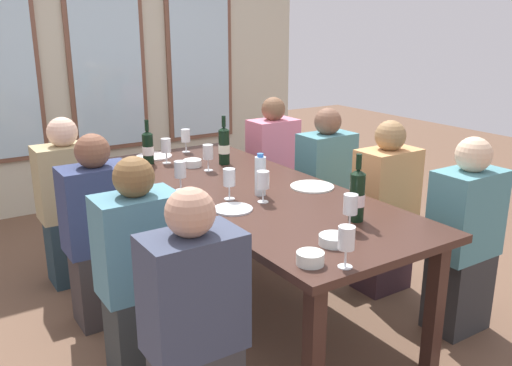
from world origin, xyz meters
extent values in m
plane|color=brown|center=(0.00, 0.00, 0.00)|extent=(12.00, 12.00, 0.00)
cube|color=beige|center=(0.00, 2.46, 1.45)|extent=(4.15, 0.06, 2.90)
cube|color=brown|center=(0.00, 2.41, 1.45)|extent=(0.72, 0.03, 1.88)
cube|color=silver|center=(0.00, 2.40, 1.45)|extent=(0.64, 0.01, 1.80)
cube|color=brown|center=(0.95, 2.41, 1.45)|extent=(0.72, 0.03, 1.88)
cube|color=silver|center=(0.95, 2.40, 1.45)|extent=(0.64, 0.01, 1.80)
cube|color=#3D251D|center=(0.00, 0.00, 0.72)|extent=(0.95, 2.37, 0.04)
cube|color=#3D251D|center=(-0.38, -1.09, 0.35)|extent=(0.07, 0.07, 0.70)
cube|color=#3D251D|center=(0.38, -1.09, 0.35)|extent=(0.07, 0.07, 0.70)
cube|color=#3D251D|center=(-0.38, 1.09, 0.35)|extent=(0.07, 0.07, 0.70)
cube|color=#3D251D|center=(0.38, 1.09, 0.35)|extent=(0.07, 0.07, 0.70)
cylinder|color=white|center=(-0.17, 1.02, 0.74)|extent=(0.26, 0.26, 0.01)
cylinder|color=white|center=(0.32, -0.19, 0.74)|extent=(0.26, 0.26, 0.01)
cylinder|color=white|center=(-0.28, -0.28, 0.74)|extent=(0.21, 0.21, 0.01)
cylinder|color=black|center=(0.15, -0.75, 0.86)|extent=(0.08, 0.07, 0.24)
cone|color=black|center=(0.15, -0.75, 0.99)|extent=(0.08, 0.07, 0.02)
cylinder|color=black|center=(0.15, -0.75, 1.04)|extent=(0.03, 0.03, 0.08)
cylinder|color=white|center=(0.15, -0.75, 0.85)|extent=(0.08, 0.08, 0.06)
cylinder|color=black|center=(-0.27, 0.86, 0.84)|extent=(0.07, 0.07, 0.21)
cone|color=black|center=(-0.27, 0.86, 0.96)|extent=(0.07, 0.07, 0.02)
cylinder|color=black|center=(-0.27, 0.86, 1.01)|extent=(0.03, 0.03, 0.08)
cylinder|color=white|center=(-0.27, 0.86, 0.83)|extent=(0.08, 0.08, 0.06)
cylinder|color=black|center=(0.16, 0.57, 0.86)|extent=(0.08, 0.07, 0.24)
cone|color=black|center=(0.16, 0.57, 0.99)|extent=(0.08, 0.07, 0.02)
cylinder|color=black|center=(0.16, 0.57, 1.04)|extent=(0.03, 0.03, 0.08)
cylinder|color=white|center=(0.16, 0.57, 0.85)|extent=(0.08, 0.08, 0.06)
cylinder|color=white|center=(-0.14, -0.92, 0.76)|extent=(0.13, 0.13, 0.04)
cylinder|color=white|center=(-0.36, -1.02, 0.77)|extent=(0.11, 0.11, 0.05)
cylinder|color=white|center=(-0.05, 0.63, 0.76)|extent=(0.12, 0.12, 0.05)
cylinder|color=white|center=(-0.01, -0.14, 0.85)|extent=(0.06, 0.06, 0.22)
cylinder|color=blue|center=(-0.01, -0.14, 0.97)|extent=(0.04, 0.04, 0.02)
cylinder|color=white|center=(-0.26, -1.12, 0.74)|extent=(0.06, 0.06, 0.00)
cylinder|color=white|center=(-0.26, -1.12, 0.78)|extent=(0.01, 0.01, 0.07)
cylinder|color=white|center=(-0.26, -1.12, 0.87)|extent=(0.07, 0.07, 0.09)
cylinder|color=white|center=(-0.08, -0.26, 0.74)|extent=(0.06, 0.06, 0.00)
cylinder|color=white|center=(-0.08, -0.26, 0.78)|extent=(0.01, 0.01, 0.07)
cylinder|color=white|center=(-0.08, -0.26, 0.87)|extent=(0.07, 0.07, 0.09)
cylinder|color=white|center=(-0.36, 0.18, 0.74)|extent=(0.06, 0.06, 0.00)
cylinder|color=white|center=(-0.36, 0.18, 0.78)|extent=(0.01, 0.01, 0.07)
cylinder|color=white|center=(-0.36, 0.18, 0.87)|extent=(0.07, 0.07, 0.09)
cylinder|color=white|center=(0.04, -0.82, 0.74)|extent=(0.06, 0.06, 0.00)
cylinder|color=white|center=(0.04, -0.82, 0.78)|extent=(0.01, 0.01, 0.07)
cylinder|color=white|center=(0.04, -0.82, 0.87)|extent=(0.07, 0.07, 0.09)
cylinder|color=white|center=(-0.16, 0.80, 0.74)|extent=(0.06, 0.06, 0.00)
cylinder|color=white|center=(-0.16, 0.80, 0.78)|extent=(0.01, 0.01, 0.07)
cylinder|color=white|center=(-0.16, 0.80, 0.87)|extent=(0.07, 0.07, 0.09)
cylinder|color=white|center=(-0.20, -0.12, 0.74)|extent=(0.06, 0.06, 0.00)
cylinder|color=white|center=(-0.20, -0.12, 0.78)|extent=(0.01, 0.01, 0.07)
cylinder|color=white|center=(-0.20, -0.12, 0.87)|extent=(0.07, 0.07, 0.09)
cylinder|color=beige|center=(-0.20, -0.12, 0.84)|extent=(0.06, 0.06, 0.04)
cylinder|color=white|center=(-0.01, 0.47, 0.74)|extent=(0.06, 0.06, 0.00)
cylinder|color=white|center=(-0.01, 0.47, 0.78)|extent=(0.01, 0.01, 0.07)
cylinder|color=white|center=(-0.01, 0.47, 0.87)|extent=(0.07, 0.07, 0.09)
cylinder|color=white|center=(0.10, 1.03, 0.74)|extent=(0.06, 0.06, 0.00)
cylinder|color=white|center=(0.10, 1.03, 0.78)|extent=(0.01, 0.01, 0.07)
cylinder|color=white|center=(0.10, 1.03, 0.87)|extent=(0.07, 0.07, 0.09)
cylinder|color=#590C19|center=(0.10, 1.03, 0.84)|extent=(0.06, 0.06, 0.03)
cube|color=#3B435A|center=(-0.82, -0.89, 0.69)|extent=(0.38, 0.24, 0.48)
sphere|color=tan|center=(-0.82, -0.89, 1.02)|extent=(0.19, 0.19, 0.19)
cube|color=#2F3031|center=(0.82, -0.90, 0.23)|extent=(0.32, 0.24, 0.45)
cube|color=teal|center=(0.82, -0.90, 0.69)|extent=(0.38, 0.24, 0.48)
sphere|color=beige|center=(0.82, -0.90, 1.02)|extent=(0.19, 0.19, 0.19)
cube|color=#373131|center=(-0.82, 0.28, 0.23)|extent=(0.32, 0.24, 0.45)
cube|color=navy|center=(-0.82, 0.28, 0.69)|extent=(0.38, 0.24, 0.48)
sphere|color=brown|center=(-0.82, 0.28, 1.02)|extent=(0.19, 0.19, 0.19)
cube|color=#2C262F|center=(0.82, 0.27, 0.23)|extent=(0.32, 0.24, 0.45)
cube|color=teal|center=(0.82, 0.27, 0.69)|extent=(0.38, 0.24, 0.48)
sphere|color=brown|center=(0.82, 0.27, 1.02)|extent=(0.19, 0.19, 0.19)
cube|color=#243842|center=(-0.82, 0.89, 0.23)|extent=(0.32, 0.24, 0.45)
cube|color=tan|center=(-0.82, 0.89, 0.69)|extent=(0.38, 0.24, 0.48)
sphere|color=beige|center=(-0.82, 0.89, 1.02)|extent=(0.19, 0.19, 0.19)
cube|color=#272233|center=(0.82, 0.93, 0.23)|extent=(0.32, 0.24, 0.45)
cube|color=pink|center=(0.82, 0.93, 0.69)|extent=(0.38, 0.24, 0.48)
sphere|color=brown|center=(0.82, 0.93, 1.02)|extent=(0.19, 0.19, 0.19)
cube|color=#2F3435|center=(-0.82, -0.33, 0.23)|extent=(0.32, 0.24, 0.45)
cube|color=teal|center=(-0.82, -0.33, 0.69)|extent=(0.38, 0.24, 0.48)
sphere|color=brown|center=(-0.82, -0.33, 1.02)|extent=(0.19, 0.19, 0.19)
cube|color=#3A252D|center=(0.82, -0.31, 0.23)|extent=(0.32, 0.24, 0.45)
cube|color=tan|center=(0.82, -0.31, 0.69)|extent=(0.38, 0.24, 0.48)
sphere|color=#98734B|center=(0.82, -0.31, 1.02)|extent=(0.19, 0.19, 0.19)
camera|label=1|loc=(-1.65, -2.60, 1.69)|focal=38.36mm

